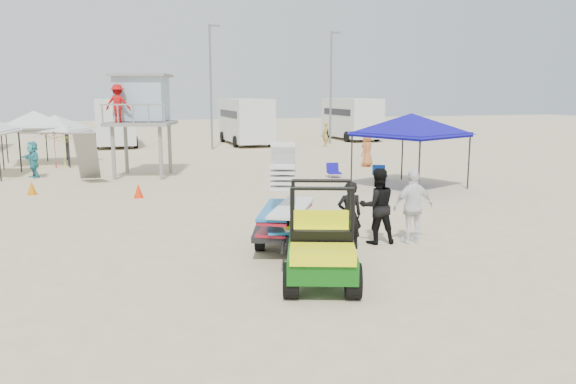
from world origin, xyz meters
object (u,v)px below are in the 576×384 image
object	(u,v)px
man_left	(350,215)
surf_trailer	(285,213)
lifeguard_tower	(138,102)
utility_cart	(321,237)
canopy_blue	(411,117)

from	to	relation	value
man_left	surf_trailer	bearing A→B (deg)	-3.69
surf_trailer	lifeguard_tower	xyz separation A→B (m)	(-2.44, 13.48, 2.35)
utility_cart	lifeguard_tower	world-z (taller)	lifeguard_tower
lifeguard_tower	utility_cart	bearing A→B (deg)	-81.24
utility_cart	canopy_blue	size ratio (longest dim) A/B	0.64
lifeguard_tower	man_left	bearing A→B (deg)	-73.97
lifeguard_tower	canopy_blue	size ratio (longest dim) A/B	1.00
utility_cart	canopy_blue	xyz separation A→B (m)	(7.28, 9.24, 1.85)
utility_cart	lifeguard_tower	distance (m)	16.17
surf_trailer	canopy_blue	distance (m)	10.20
surf_trailer	canopy_blue	bearing A→B (deg)	43.49
lifeguard_tower	canopy_blue	xyz separation A→B (m)	(9.72, -6.57, -0.51)
man_left	canopy_blue	size ratio (longest dim) A/B	0.37
man_left	lifeguard_tower	size ratio (longest dim) A/B	0.37
surf_trailer	canopy_blue	size ratio (longest dim) A/B	0.63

